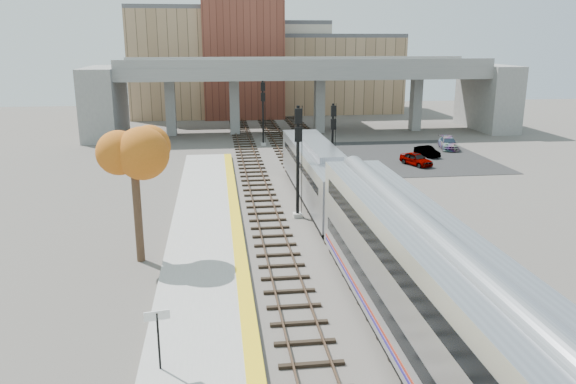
{
  "coord_description": "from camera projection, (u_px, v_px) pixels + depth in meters",
  "views": [
    {
      "loc": [
        -6.44,
        -27.07,
        11.78
      ],
      "look_at": [
        -2.08,
        6.65,
        2.5
      ],
      "focal_mm": 35.0,
      "sensor_mm": 36.0,
      "label": 1
    }
  ],
  "objects": [
    {
      "name": "ground",
      "position": [
        343.0,
        269.0,
        29.79
      ],
      "size": [
        160.0,
        160.0,
        0.0
      ],
      "primitive_type": "plane",
      "color": "#47423D",
      "rests_on": "ground"
    },
    {
      "name": "station_sign",
      "position": [
        158.0,
        328.0,
        19.72
      ],
      "size": [
        0.89,
        0.22,
        2.27
      ],
      "rotation": [
        0.0,
        0.0,
        0.19
      ],
      "color": "black",
      "rests_on": "platform"
    },
    {
      "name": "locomotive",
      "position": [
        318.0,
        172.0,
        41.57
      ],
      "size": [
        3.02,
        19.05,
        4.1
      ],
      "color": "#A8AAB2",
      "rests_on": "ground"
    },
    {
      "name": "signal_mast_near",
      "position": [
        298.0,
        162.0,
        37.3
      ],
      "size": [
        0.6,
        0.64,
        7.61
      ],
      "color": "#9E9E99",
      "rests_on": "ground"
    },
    {
      "name": "car_c",
      "position": [
        448.0,
        143.0,
        61.91
      ],
      "size": [
        2.73,
        4.67,
        1.27
      ],
      "primitive_type": "imported",
      "rotation": [
        0.0,
        0.0,
        -0.23
      ],
      "color": "#99999E",
      "rests_on": "parking_lot"
    },
    {
      "name": "signal_mast_far",
      "position": [
        263.0,
        113.0,
        63.32
      ],
      "size": [
        0.6,
        0.64,
        7.3
      ],
      "color": "#9E9E99",
      "rests_on": "ground"
    },
    {
      "name": "coach",
      "position": [
        434.0,
        303.0,
        19.8
      ],
      "size": [
        3.03,
        25.0,
        5.0
      ],
      "color": "#A8AAB2",
      "rests_on": "ground"
    },
    {
      "name": "car_b",
      "position": [
        427.0,
        151.0,
        57.94
      ],
      "size": [
        1.93,
        3.41,
        1.06
      ],
      "primitive_type": "imported",
      "rotation": [
        0.0,
        0.0,
        0.26
      ],
      "color": "#99999E",
      "rests_on": "parking_lot"
    },
    {
      "name": "yellow_strip",
      "position": [
        242.0,
        268.0,
        29.04
      ],
      "size": [
        0.7,
        60.0,
        0.01
      ],
      "primitive_type": "cube",
      "color": "yellow",
      "rests_on": "platform"
    },
    {
      "name": "parking_lot",
      "position": [
        415.0,
        156.0,
        58.31
      ],
      "size": [
        14.0,
        18.0,
        0.04
      ],
      "primitive_type": "cube",
      "color": "black",
      "rests_on": "ground"
    },
    {
      "name": "car_a",
      "position": [
        416.0,
        159.0,
        53.86
      ],
      "size": [
        2.71,
        3.89,
        1.23
      ],
      "primitive_type": "imported",
      "rotation": [
        0.0,
        0.0,
        0.39
      ],
      "color": "#99999E",
      "rests_on": "parking_lot"
    },
    {
      "name": "tree",
      "position": [
        134.0,
        158.0,
        29.36
      ],
      "size": [
        3.6,
        3.6,
        7.8
      ],
      "color": "#382619",
      "rests_on": "ground"
    },
    {
      "name": "tracks",
      "position": [
        318.0,
        201.0,
        41.85
      ],
      "size": [
        10.7,
        95.0,
        0.25
      ],
      "color": "black",
      "rests_on": "ground"
    },
    {
      "name": "signal_mast_mid",
      "position": [
        332.0,
        146.0,
        45.99
      ],
      "size": [
        0.6,
        0.64,
        6.78
      ],
      "color": "#9E9E99",
      "rests_on": "ground"
    },
    {
      "name": "buildings_far",
      "position": [
        261.0,
        64.0,
        91.56
      ],
      "size": [
        43.0,
        21.0,
        20.6
      ],
      "color": "#A3825E",
      "rests_on": "ground"
    },
    {
      "name": "overpass",
      "position": [
        304.0,
        87.0,
        71.93
      ],
      "size": [
        54.0,
        12.0,
        9.5
      ],
      "color": "slate",
      "rests_on": "ground"
    },
    {
      "name": "platform",
      "position": [
        205.0,
        273.0,
        28.85
      ],
      "size": [
        4.5,
        60.0,
        0.35
      ],
      "primitive_type": "cube",
      "color": "#9E9E99",
      "rests_on": "ground"
    }
  ]
}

